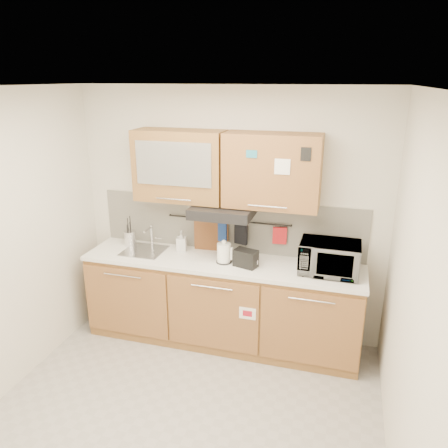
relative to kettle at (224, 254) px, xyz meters
The scene contains 20 objects.
floor 1.54m from the kettle, 91.99° to the right, with size 3.20×3.20×0.00m, color #9E9993.
ceiling 1.96m from the kettle, 91.99° to the right, with size 3.20×3.20×0.00m, color white.
wall_back 0.45m from the kettle, 96.62° to the left, with size 3.20×3.20×0.00m, color silver.
wall_right 1.96m from the kettle, 36.49° to the right, with size 3.00×3.00×0.00m, color silver.
base_cabinet 0.61m from the kettle, 136.18° to the left, with size 2.80×0.64×0.88m.
countertop 0.13m from the kettle, 138.00° to the left, with size 2.82×0.62×0.04m, color white.
backsplash 0.38m from the kettle, 96.86° to the left, with size 2.80×0.02×0.56m, color silver.
upper_cabinets 0.84m from the kettle, 104.90° to the left, with size 1.82×0.37×0.70m.
range_hood 0.42m from the kettle, 112.67° to the left, with size 0.60×0.46×0.10m, color black.
sink 0.90m from the kettle, behind, with size 0.42×0.40×0.26m.
utensil_rail 0.39m from the kettle, 97.72° to the left, with size 0.02×0.02×1.30m, color black.
utensil_crock 1.12m from the kettle, behind, with size 0.17×0.17×0.33m.
kettle is the anchor object (origin of this frame).
toaster 0.23m from the kettle, ahead, with size 0.25×0.19×0.17m.
microwave 1.01m from the kettle, ahead, with size 0.55×0.37×0.30m, color #999999.
soap_bottle 0.54m from the kettle, 161.49° to the left, with size 0.10×0.10×0.22m, color #999999.
cutting_board 0.36m from the kettle, 128.12° to the left, with size 0.36×0.03×0.45m, color brown.
oven_mitt 0.33m from the kettle, 111.48° to the left, with size 0.12×0.03×0.21m, color navy.
dark_pouch 0.32m from the kettle, 70.08° to the left, with size 0.14×0.04×0.22m, color black.
pot_holder 0.59m from the kettle, 29.28° to the left, with size 0.14×0.02×0.17m, color #B2171D.
Camera 1 is at (1.13, -2.67, 2.66)m, focal length 35.00 mm.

